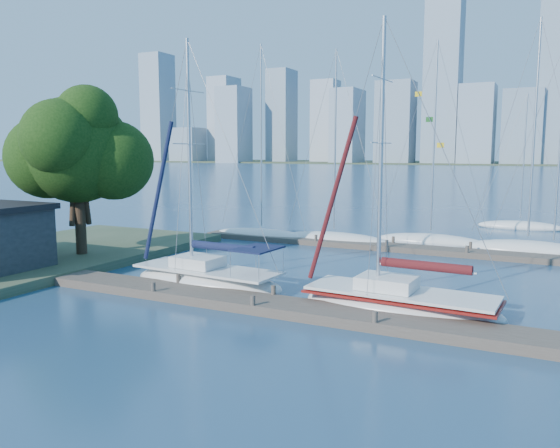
% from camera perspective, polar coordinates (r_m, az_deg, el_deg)
% --- Properties ---
extents(ground, '(700.00, 700.00, 0.00)m').
position_cam_1_polar(ground, '(22.85, -1.73, -8.88)').
color(ground, navy).
rests_on(ground, ground).
extents(near_dock, '(26.00, 2.00, 0.40)m').
position_cam_1_polar(near_dock, '(22.79, -1.73, -8.40)').
color(near_dock, '#453C33').
rests_on(near_dock, ground).
extents(far_dock, '(30.00, 1.80, 0.36)m').
position_cam_1_polar(far_dock, '(36.83, 12.92, -2.49)').
color(far_dock, '#453C33').
rests_on(far_dock, ground).
extents(shore, '(12.00, 22.00, 0.50)m').
position_cam_1_polar(shore, '(35.85, -24.02, -3.11)').
color(shore, '#38472D').
rests_on(shore, ground).
extents(far_shore, '(800.00, 100.00, 1.50)m').
position_cam_1_polar(far_shore, '(339.54, 24.79, 5.71)').
color(far_shore, '#38472D').
rests_on(far_shore, ground).
extents(tree, '(8.05, 7.31, 10.17)m').
position_cam_1_polar(tree, '(33.76, -20.44, 7.50)').
color(tree, '#301E15').
rests_on(tree, ground).
extents(sailboat_navy, '(8.13, 3.15, 12.24)m').
position_cam_1_polar(sailboat_navy, '(26.43, -7.63, -4.52)').
color(sailboat_navy, silver).
rests_on(sailboat_navy, ground).
extents(sailboat_maroon, '(8.17, 3.06, 12.18)m').
position_cam_1_polar(sailboat_maroon, '(22.45, 12.42, -6.83)').
color(sailboat_maroon, silver).
rests_on(sailboat_maroon, ground).
extents(bg_boat_0, '(8.22, 3.57, 14.57)m').
position_cam_1_polar(bg_boat_0, '(41.22, -1.93, -1.13)').
color(bg_boat_0, silver).
rests_on(bg_boat_0, ground).
extents(bg_boat_1, '(8.57, 4.08, 13.86)m').
position_cam_1_polar(bg_boat_1, '(39.33, 5.66, -1.58)').
color(bg_boat_1, silver).
rests_on(bg_boat_1, ground).
extents(bg_boat_2, '(7.65, 2.40, 14.32)m').
position_cam_1_polar(bg_boat_2, '(39.99, 15.46, -1.66)').
color(bg_boat_2, silver).
rests_on(bg_boat_2, ground).
extents(bg_boat_3, '(8.12, 5.20, 15.00)m').
position_cam_1_polar(bg_boat_3, '(38.32, 24.43, -2.40)').
color(bg_boat_3, silver).
rests_on(bg_boat_3, ground).
extents(bg_boat_4, '(8.37, 4.75, 13.59)m').
position_cam_1_polar(bg_boat_4, '(38.15, 26.64, -2.63)').
color(bg_boat_4, silver).
rests_on(bg_boat_4, ground).
extents(bg_boat_7, '(6.96, 2.60, 11.59)m').
position_cam_1_polar(bg_boat_7, '(50.59, 23.79, -0.20)').
color(bg_boat_7, silver).
rests_on(bg_boat_7, ground).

